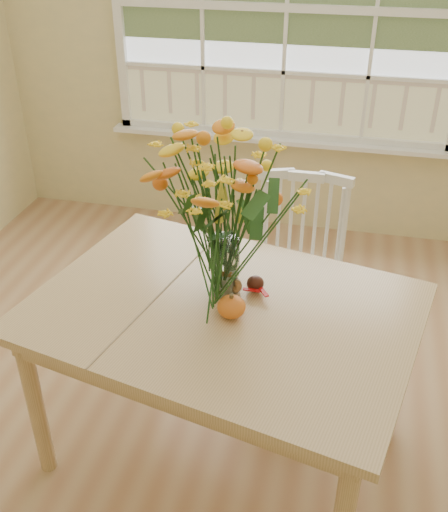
# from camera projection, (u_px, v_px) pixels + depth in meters

# --- Properties ---
(floor) EXTENTS (4.00, 4.50, 0.01)m
(floor) POSITION_uv_depth(u_px,v_px,m) (202.00, 453.00, 2.72)
(floor) COLOR #AA7952
(floor) RESTS_ON ground
(wall_back) EXTENTS (4.00, 0.02, 2.70)m
(wall_back) POSITION_uv_depth(u_px,v_px,m) (286.00, 40.00, 3.88)
(wall_back) COLOR beige
(wall_back) RESTS_ON floor
(window) EXTENTS (2.42, 0.12, 1.74)m
(window) POSITION_uv_depth(u_px,v_px,m) (287.00, 11.00, 3.76)
(window) COLOR silver
(window) RESTS_ON wall_back
(dining_table) EXTENTS (1.67, 1.35, 0.79)m
(dining_table) POSITION_uv_depth(u_px,v_px,m) (223.00, 325.00, 2.39)
(dining_table) COLOR tan
(dining_table) RESTS_ON floor
(windsor_chair) EXTENTS (0.46, 0.44, 0.99)m
(windsor_chair) POSITION_uv_depth(u_px,v_px,m) (298.00, 263.00, 3.06)
(windsor_chair) COLOR white
(windsor_chair) RESTS_ON floor
(flower_vase) EXTENTS (0.52, 0.52, 0.62)m
(flower_vase) POSITION_uv_depth(u_px,v_px,m) (225.00, 210.00, 2.23)
(flower_vase) COLOR white
(flower_vase) RESTS_ON dining_table
(pumpkin) EXTENTS (0.11, 0.11, 0.09)m
(pumpkin) POSITION_uv_depth(u_px,v_px,m) (231.00, 308.00, 2.26)
(pumpkin) COLOR orange
(pumpkin) RESTS_ON dining_table
(turkey_figurine) EXTENTS (0.08, 0.06, 0.10)m
(turkey_figurine) POSITION_uv_depth(u_px,v_px,m) (232.00, 285.00, 2.39)
(turkey_figurine) COLOR #CCB78C
(turkey_figurine) RESTS_ON dining_table
(dark_gourd) EXTENTS (0.13, 0.12, 0.06)m
(dark_gourd) POSITION_uv_depth(u_px,v_px,m) (255.00, 284.00, 2.42)
(dark_gourd) COLOR #38160F
(dark_gourd) RESTS_ON dining_table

